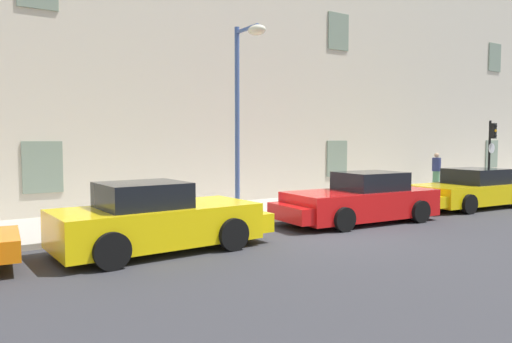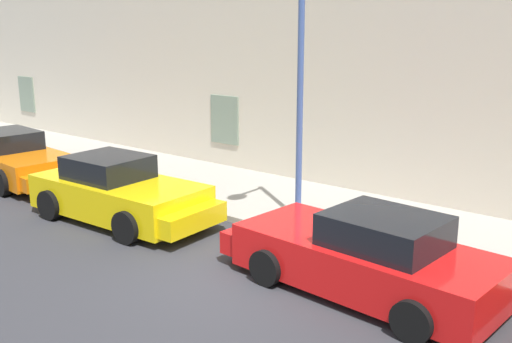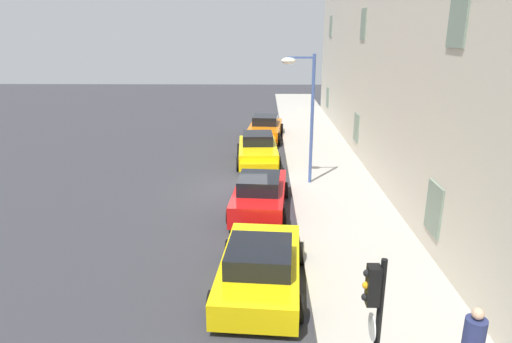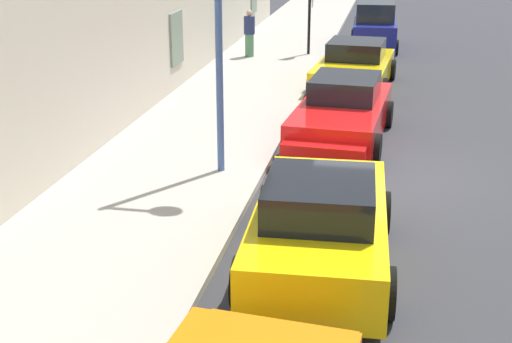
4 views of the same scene
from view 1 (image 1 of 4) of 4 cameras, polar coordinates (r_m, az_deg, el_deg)
name	(u,v)px [view 1 (image 1 of 4)]	position (r m, az deg, el deg)	size (l,w,h in m)	color
ground_plane	(332,235)	(12.39, 9.00, -7.40)	(80.00, 80.00, 0.00)	#333338
sidewalk	(245,211)	(15.67, -1.34, -4.74)	(60.00, 3.79, 0.14)	#A8A399
building_facade	(194,49)	(18.98, -7.36, 14.18)	(43.04, 3.97, 11.61)	beige
sportscar_yellow_flank	(163,220)	(10.70, -10.92, -5.68)	(4.75, 2.28, 1.50)	yellow
sportscar_white_middle	(357,201)	(14.23, 11.85, -3.47)	(5.04, 2.33, 1.45)	red
sportscar_tail_end	(467,191)	(18.50, 23.69, -2.12)	(4.94, 2.50, 1.36)	yellow
traffic_light	(491,143)	(23.22, 26.13, 3.04)	(0.44, 0.36, 3.08)	black
street_lamp	(245,85)	(13.85, -1.32, 10.26)	(0.44, 1.42, 5.50)	#3F5999
pedestrian_admiring	(436,170)	(23.70, 20.59, 0.12)	(0.49, 0.49, 1.65)	#4C7F59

